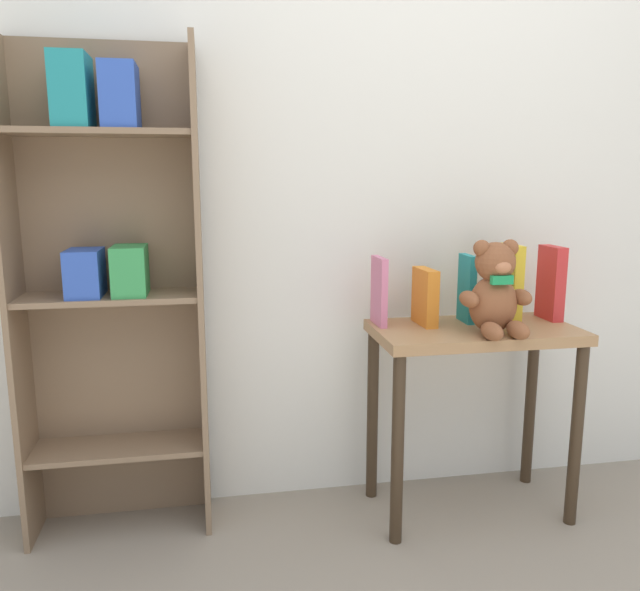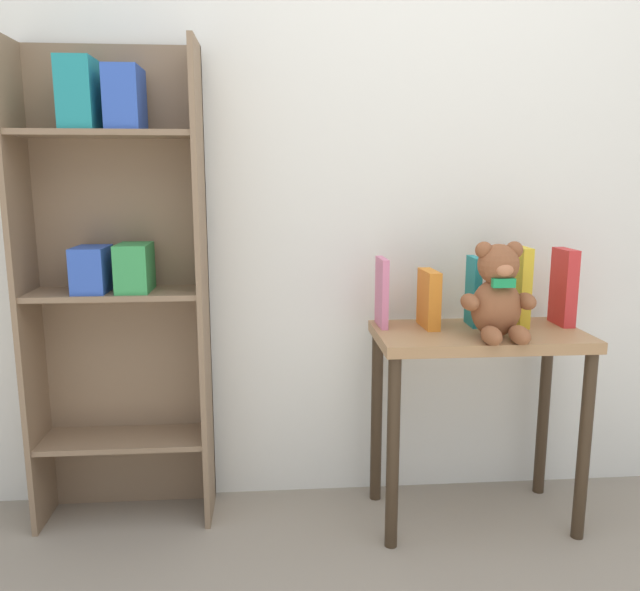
{
  "view_description": "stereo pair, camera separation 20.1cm",
  "coord_description": "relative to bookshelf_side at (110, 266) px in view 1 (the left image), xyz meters",
  "views": [
    {
      "loc": [
        -0.61,
        -0.72,
        1.15
      ],
      "look_at": [
        -0.26,
        1.23,
        0.78
      ],
      "focal_mm": 35.0,
      "sensor_mm": 36.0,
      "label": 1
    },
    {
      "loc": [
        -0.41,
        -0.75,
        1.15
      ],
      "look_at": [
        -0.26,
        1.23,
        0.78
      ],
      "focal_mm": 35.0,
      "sensor_mm": 36.0,
      "label": 2
    }
  ],
  "objects": [
    {
      "name": "display_table",
      "position": [
        1.18,
        -0.14,
        -0.34
      ],
      "size": [
        0.67,
        0.36,
        0.66
      ],
      "color": "#9E754C",
      "rests_on": "ground_plane"
    },
    {
      "name": "book_standing_red",
      "position": [
        1.48,
        -0.07,
        -0.09
      ],
      "size": [
        0.04,
        0.13,
        0.26
      ],
      "primitive_type": "cube",
      "rotation": [
        0.0,
        0.0,
        0.01
      ],
      "color": "red",
      "rests_on": "display_table"
    },
    {
      "name": "book_standing_pink",
      "position": [
        0.87,
        -0.04,
        -0.1
      ],
      "size": [
        0.02,
        0.13,
        0.23
      ],
      "primitive_type": "cube",
      "rotation": [
        0.0,
        0.0,
        0.02
      ],
      "color": "#D17093",
      "rests_on": "display_table"
    },
    {
      "name": "book_standing_orange",
      "position": [
        1.02,
        -0.07,
        -0.12
      ],
      "size": [
        0.05,
        0.15,
        0.19
      ],
      "primitive_type": "cube",
      "rotation": [
        0.0,
        0.0,
        0.04
      ],
      "color": "orange",
      "rests_on": "display_table"
    },
    {
      "name": "bookshelf_side",
      "position": [
        0.0,
        0.0,
        0.0
      ],
      "size": [
        0.58,
        0.22,
        1.56
      ],
      "color": "#7F664C",
      "rests_on": "ground_plane"
    },
    {
      "name": "book_standing_teal",
      "position": [
        1.18,
        -0.06,
        -0.1
      ],
      "size": [
        0.03,
        0.11,
        0.23
      ],
      "primitive_type": "cube",
      "rotation": [
        0.0,
        0.0,
        -0.03
      ],
      "color": "teal",
      "rests_on": "display_table"
    },
    {
      "name": "wall_back",
      "position": [
        0.92,
        0.13,
        0.37
      ],
      "size": [
        4.8,
        0.06,
        2.5
      ],
      "color": "silver",
      "rests_on": "ground_plane"
    },
    {
      "name": "book_standing_yellow",
      "position": [
        1.33,
        -0.06,
        -0.08
      ],
      "size": [
        0.04,
        0.14,
        0.27
      ],
      "primitive_type": "cube",
      "rotation": [
        0.0,
        0.0,
        -0.0
      ],
      "color": "gold",
      "rests_on": "display_table"
    },
    {
      "name": "teddy_bear",
      "position": [
        1.2,
        -0.22,
        -0.08
      ],
      "size": [
        0.23,
        0.21,
        0.3
      ],
      "color": "brown",
      "rests_on": "display_table"
    }
  ]
}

